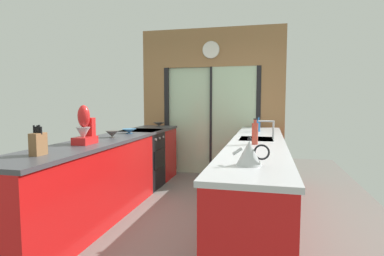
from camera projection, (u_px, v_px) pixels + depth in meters
ground_plane at (187, 205)px, 4.19m from camera, size 5.04×7.60×0.02m
back_wall_unit at (211, 93)px, 5.79m from camera, size 2.64×0.12×2.70m
left_counter_run at (107, 175)px, 3.90m from camera, size 0.62×3.80×0.92m
right_counter_run at (257, 180)px, 3.64m from camera, size 0.62×3.80×0.92m
sink_faucet at (270, 126)px, 3.80m from camera, size 0.19×0.02×0.23m
oven_range at (142, 159)px, 4.98m from camera, size 0.60×0.60×0.92m
mixing_bowl_near at (112, 134)px, 3.96m from camera, size 0.17×0.17×0.09m
mixing_bowl_mid at (129, 131)px, 4.45m from camera, size 0.20×0.20×0.07m
mixing_bowl_far at (159, 124)px, 5.67m from camera, size 0.21×0.21×0.07m
knife_block at (38, 144)px, 2.68m from camera, size 0.09×0.14×0.26m
stand_mixer at (85, 129)px, 3.36m from camera, size 0.17×0.27×0.42m
kettle at (249, 153)px, 2.27m from camera, size 0.27×0.19×0.21m
soap_bottle_near at (255, 133)px, 3.34m from camera, size 0.07×0.07×0.28m
soap_bottle_far at (258, 125)px, 4.70m from camera, size 0.05×0.05×0.22m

